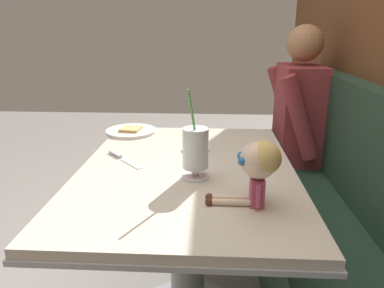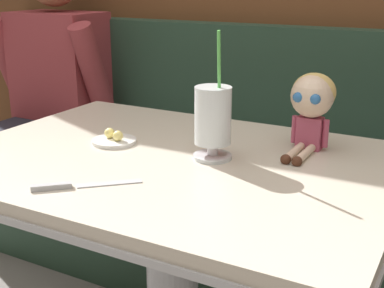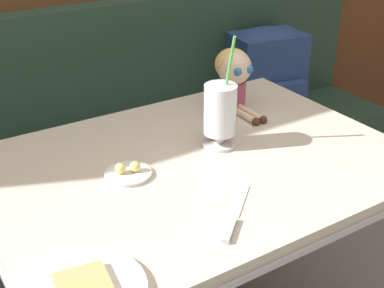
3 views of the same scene
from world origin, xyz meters
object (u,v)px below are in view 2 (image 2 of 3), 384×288
Objects in this scene: butter_saucer at (114,140)px; diner_patron at (55,82)px; butter_knife at (68,186)px; milkshake_glass at (213,119)px; seated_doll at (312,100)px.

butter_saucer is 0.15× the size of diner_patron.
butter_saucer is 0.91m from diner_patron.
butter_saucer is at bearing 108.83° from butter_knife.
milkshake_glass is 1.45× the size of seated_doll.
butter_knife is at bearing -126.33° from seated_doll.
butter_knife is at bearing -71.17° from butter_saucer.
milkshake_glass reaches higher than butter_saucer.
milkshake_glass is at bearing 2.54° from butter_saucer.
diner_patron is at bearing 151.77° from milkshake_glass.
seated_doll reaches higher than butter_saucer.
seated_doll reaches higher than butter_knife.
butter_saucer is 0.64× the size of butter_knife.
butter_knife is (-0.19, -0.32, -0.10)m from milkshake_glass.
butter_knife is at bearing -46.18° from diner_patron.
butter_saucer is at bearing -156.87° from seated_doll.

